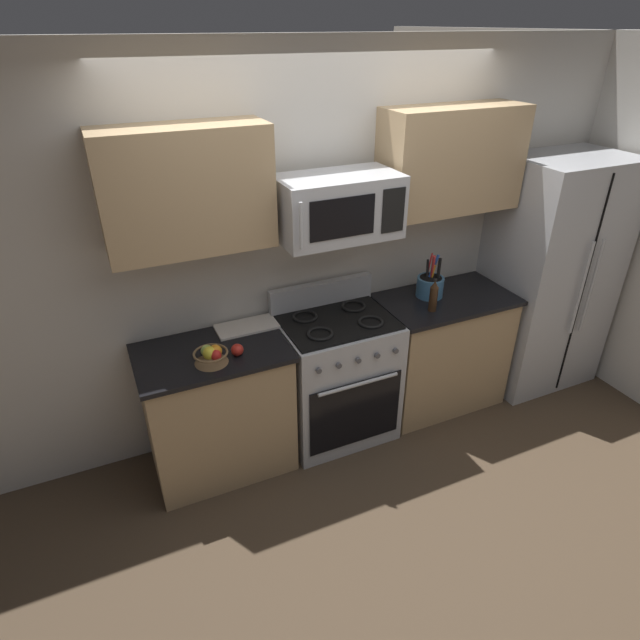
% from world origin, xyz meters
% --- Properties ---
extents(ground_plane, '(16.00, 16.00, 0.00)m').
position_xyz_m(ground_plane, '(0.00, 0.00, 0.00)').
color(ground_plane, '#473828').
extents(wall_back, '(8.00, 0.10, 2.60)m').
position_xyz_m(wall_back, '(0.00, 1.03, 1.30)').
color(wall_back, beige).
rests_on(wall_back, ground).
extents(counter_left, '(0.92, 0.58, 0.91)m').
position_xyz_m(counter_left, '(-0.85, 0.67, 0.46)').
color(counter_left, tan).
rests_on(counter_left, ground).
extents(range_oven, '(0.76, 0.63, 1.09)m').
position_xyz_m(range_oven, '(-0.00, 0.67, 0.47)').
color(range_oven, '#B2B5BA').
rests_on(range_oven, ground).
extents(counter_right, '(0.98, 0.58, 0.91)m').
position_xyz_m(counter_right, '(0.88, 0.67, 0.46)').
color(counter_right, tan).
rests_on(counter_right, ground).
extents(refrigerator, '(0.89, 0.70, 1.83)m').
position_xyz_m(refrigerator, '(1.83, 0.65, 0.92)').
color(refrigerator, '#B2B5BA').
rests_on(refrigerator, ground).
extents(microwave, '(0.73, 0.44, 0.38)m').
position_xyz_m(microwave, '(-0.00, 0.69, 1.69)').
color(microwave, '#B2B5BA').
extents(upper_cabinets_left, '(0.91, 0.34, 0.67)m').
position_xyz_m(upper_cabinets_left, '(-0.86, 0.81, 1.86)').
color(upper_cabinets_left, tan).
extents(upper_cabinets_right, '(0.97, 0.34, 0.67)m').
position_xyz_m(upper_cabinets_right, '(0.89, 0.81, 1.86)').
color(upper_cabinets_right, tan).
extents(utensil_crock, '(0.19, 0.19, 0.33)m').
position_xyz_m(utensil_crock, '(0.78, 0.75, 0.99)').
color(utensil_crock, teal).
rests_on(utensil_crock, counter_right).
extents(fruit_basket, '(0.20, 0.20, 0.10)m').
position_xyz_m(fruit_basket, '(-0.88, 0.55, 0.96)').
color(fruit_basket, brown).
rests_on(fruit_basket, counter_left).
extents(apple_loose, '(0.07, 0.07, 0.07)m').
position_xyz_m(apple_loose, '(-0.72, 0.56, 0.95)').
color(apple_loose, red).
rests_on(apple_loose, counter_left).
extents(cutting_board, '(0.40, 0.20, 0.02)m').
position_xyz_m(cutting_board, '(-0.57, 0.85, 0.92)').
color(cutting_board, silver).
rests_on(cutting_board, counter_left).
extents(bottle_soy, '(0.06, 0.06, 0.24)m').
position_xyz_m(bottle_soy, '(0.67, 0.55, 1.02)').
color(bottle_soy, '#382314').
rests_on(bottle_soy, counter_right).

